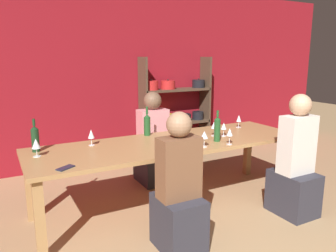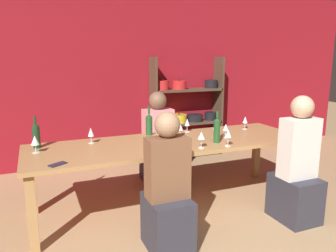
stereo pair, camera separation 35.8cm
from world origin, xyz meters
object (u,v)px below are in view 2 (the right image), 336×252
at_px(wine_glass_red_a, 228,134).
at_px(person_far_a, 158,148).
at_px(wine_bottle_dark, 149,124).
at_px(wine_glass_red_b, 35,141).
at_px(wine_glass_white_b, 245,120).
at_px(wine_glass_empty_a, 201,136).
at_px(wine_glass_red_c, 216,126).
at_px(cell_phone, 58,164).
at_px(wine_glass_white_c, 91,133).
at_px(wine_glass_red_e, 180,127).
at_px(wine_glass_white_a, 226,128).
at_px(wine_bottle_green, 217,130).
at_px(person_near_a, 297,174).
at_px(wine_glass_red_d, 187,123).
at_px(person_near_b, 167,199).
at_px(dining_table, 172,148).
at_px(shelf_unit, 187,116).
at_px(wine_bottle_amber, 36,135).

relative_size(wine_glass_red_a, person_far_a, 0.14).
height_order(wine_bottle_dark, wine_glass_red_b, wine_bottle_dark).
height_order(wine_glass_red_b, wine_glass_white_b, wine_glass_red_b).
bearing_deg(wine_glass_red_a, wine_glass_empty_a, 170.76).
xyz_separation_m(wine_glass_red_c, cell_phone, (-1.74, -0.35, -0.12)).
height_order(wine_glass_white_c, wine_glass_red_e, wine_glass_white_c).
relative_size(cell_phone, person_far_a, 0.14).
height_order(wine_glass_white_a, wine_glass_red_e, wine_glass_white_a).
bearing_deg(wine_glass_white_c, wine_bottle_green, -21.02).
relative_size(wine_bottle_green, wine_glass_red_a, 1.97).
height_order(wine_glass_empty_a, wine_glass_red_e, wine_glass_empty_a).
bearing_deg(wine_glass_red_b, person_near_a, -20.00).
bearing_deg(wine_glass_red_d, cell_phone, -155.40).
bearing_deg(wine_glass_white_c, person_near_b, -65.81).
distance_m(wine_bottle_green, wine_glass_red_d, 0.58).
bearing_deg(dining_table, wine_glass_red_b, 175.76).
height_order(wine_bottle_dark, person_near_a, person_near_a).
xyz_separation_m(wine_glass_red_c, person_near_a, (0.49, -0.76, -0.38)).
distance_m(dining_table, wine_glass_red_d, 0.54).
height_order(wine_glass_red_a, wine_glass_white_c, wine_glass_red_a).
height_order(wine_glass_red_b, wine_glass_red_c, wine_glass_red_c).
bearing_deg(person_near_a, person_far_a, 120.79).
relative_size(wine_bottle_dark, wine_glass_red_a, 1.98).
height_order(wine_bottle_green, wine_glass_white_a, wine_bottle_green).
distance_m(wine_glass_white_b, wine_glass_red_e, 0.90).
distance_m(wine_bottle_green, wine_glass_empty_a, 0.28).
distance_m(shelf_unit, dining_table, 1.92).
bearing_deg(dining_table, wine_glass_red_a, -40.80).
distance_m(dining_table, wine_glass_red_a, 0.63).
distance_m(wine_bottle_amber, person_far_a, 1.60).
bearing_deg(wine_glass_red_b, wine_glass_red_e, 4.08).
height_order(wine_bottle_amber, person_near_a, person_near_a).
height_order(wine_glass_white_a, wine_glass_white_b, wine_glass_white_b).
bearing_deg(cell_phone, wine_glass_red_a, -1.36).
xyz_separation_m(wine_bottle_green, person_far_a, (-0.30, 0.97, -0.43)).
bearing_deg(person_near_a, cell_phone, 169.46).
distance_m(shelf_unit, wine_glass_red_d, 1.45).
bearing_deg(cell_phone, wine_glass_white_c, 57.75).
height_order(dining_table, wine_glass_empty_a, wine_glass_empty_a).
distance_m(shelf_unit, wine_glass_white_a, 1.76).
relative_size(wine_glass_white_b, person_far_a, 0.13).
bearing_deg(person_near_b, wine_glass_red_c, 39.68).
relative_size(shelf_unit, wine_bottle_amber, 5.09).
xyz_separation_m(shelf_unit, wine_glass_red_e, (-0.78, -1.44, 0.16)).
xyz_separation_m(wine_bottle_amber, wine_glass_empty_a, (1.52, -0.63, -0.01)).
xyz_separation_m(wine_bottle_amber, wine_glass_white_a, (1.97, -0.35, -0.02)).
bearing_deg(wine_glass_red_b, wine_glass_white_a, -4.92).
bearing_deg(wine_glass_red_e, shelf_unit, 61.44).
relative_size(wine_bottle_dark, person_near_b, 0.28).
height_order(dining_table, cell_phone, cell_phone).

